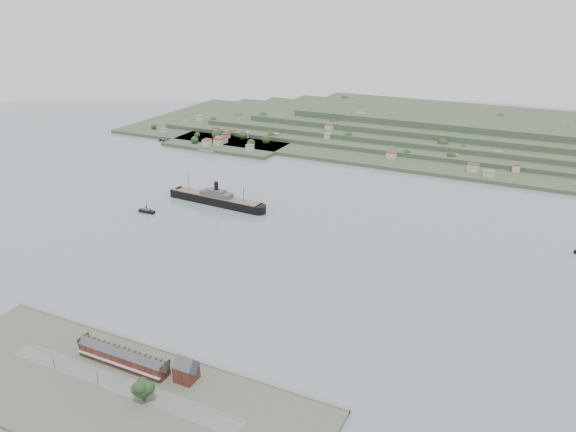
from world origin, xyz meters
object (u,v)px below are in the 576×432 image
at_px(terrace_row, 123,356).
at_px(gabled_building, 186,370).
at_px(fig_tree, 143,389).
at_px(steamship, 213,198).
at_px(tugboat, 147,211).

bearing_deg(terrace_row, gabled_building, 6.12).
bearing_deg(fig_tree, steamship, 116.05).
height_order(gabled_building, fig_tree, gabled_building).
distance_m(gabled_building, fig_tree, 24.17).
distance_m(terrace_row, steamship, 245.37).
xyz_separation_m(gabled_building, steamship, (-129.34, 223.51, -3.34)).
height_order(steamship, fig_tree, steamship).
xyz_separation_m(terrace_row, fig_tree, (28.35, -18.31, 2.66)).
bearing_deg(steamship, terrace_row, -68.02).
xyz_separation_m(terrace_row, gabled_building, (37.50, 4.02, 1.34)).
bearing_deg(tugboat, terrace_row, -53.92).
relative_size(steamship, fig_tree, 8.91).
distance_m(steamship, tugboat, 61.30).
bearing_deg(gabled_building, terrace_row, -173.88).
bearing_deg(terrace_row, fig_tree, -32.85).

